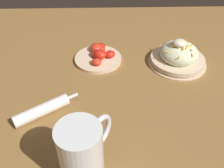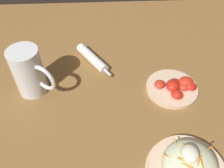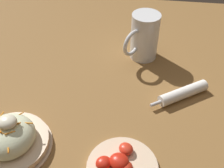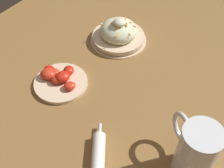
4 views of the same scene
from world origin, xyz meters
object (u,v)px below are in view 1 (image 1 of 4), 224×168
Objects in this scene: salad_plate at (178,56)px; tomato_plate at (99,56)px; beer_mug at (82,157)px; napkin_roll at (42,110)px.

salad_plate is 0.29m from tomato_plate.
beer_mug is 0.95× the size of tomato_plate.
tomato_plate is (0.16, 0.28, -0.00)m from napkin_roll.
salad_plate is 0.52m from napkin_roll.
salad_plate is 0.55m from beer_mug.
tomato_plate is at bearing 60.07° from napkin_roll.
tomato_plate is at bearing 173.19° from salad_plate.
napkin_roll is at bearing -151.52° from salad_plate.
beer_mug is at bearing -93.30° from tomato_plate.
napkin_roll is 1.03× the size of tomato_plate.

